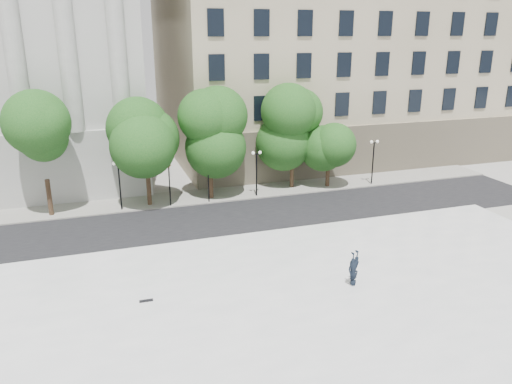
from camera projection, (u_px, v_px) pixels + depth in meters
ground at (279, 375)px, 20.68m from camera, size 160.00×160.00×0.00m
plaza at (257, 331)px, 23.32m from camera, size 44.00×22.00×0.45m
street at (193, 224)px, 36.96m from camera, size 60.00×8.00×0.02m
far_sidewalk at (179, 199)px, 42.37m from camera, size 60.00×4.00×0.12m
building_east at (323, 54)px, 58.41m from camera, size 36.00×26.15×23.00m
traffic_light_west at (168, 162)px, 39.41m from camera, size 0.50×1.82×4.23m
traffic_light_east at (208, 161)px, 40.39m from camera, size 0.36×1.60×4.14m
person_lying at (353, 280)px, 27.04m from camera, size 1.35×2.10×0.54m
skateboard at (146, 301)px, 25.44m from camera, size 0.70×0.20×0.07m
street_trees at (171, 142)px, 40.11m from camera, size 37.67×5.34×7.60m
lamp_posts at (187, 171)px, 40.41m from camera, size 36.50×0.28×4.24m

